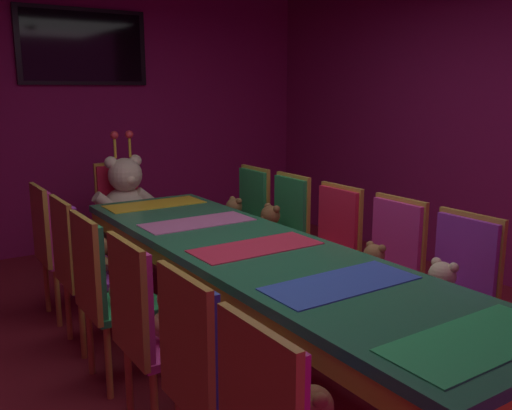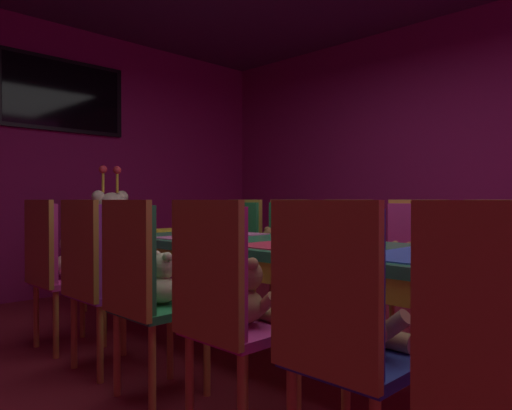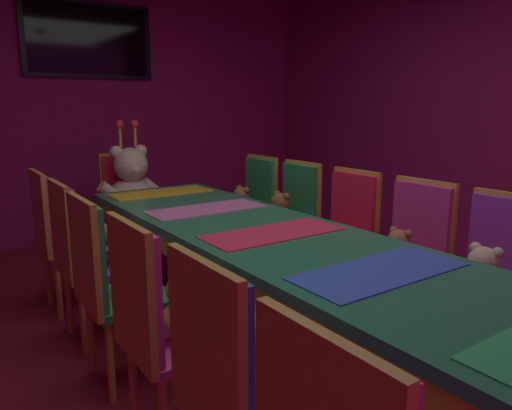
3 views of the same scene
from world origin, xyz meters
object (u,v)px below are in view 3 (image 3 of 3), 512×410
chair_left_5 (54,227)px  teddy_right_1 (481,280)px  teddy_left_2 (185,310)px  teddy_left_1 (267,364)px  teddy_right_4 (279,215)px  chair_right_2 (413,246)px  chair_left_3 (102,274)px  king_teddy_bear (132,184)px  wall_tv (89,40)px  chair_right_1 (498,271)px  banquet_table (273,248)px  chair_left_4 (77,247)px  chair_right_3 (347,228)px  teddy_right_5 (241,205)px  chair_left_2 (152,315)px  chair_right_4 (294,212)px  throne_chair (126,196)px  teddy_left_4 (102,247)px  chair_left_1 (228,378)px  teddy_left_3 (131,273)px  teddy_left_5 (76,225)px  teddy_right_2 (397,254)px  chair_right_5 (255,202)px

chair_left_5 → teddy_right_1: bearing=-56.1°
teddy_left_2 → chair_left_5: 1.69m
teddy_left_1 → teddy_right_4: size_ratio=1.04×
chair_right_2 → chair_left_3: bearing=-18.9°
king_teddy_bear → teddy_right_4: bearing=28.5°
king_teddy_bear → wall_tv: bearing=180.0°
teddy_left_2 → chair_right_1: 1.55m
wall_tv → chair_left_5: bearing=-115.4°
banquet_table → chair_left_5: size_ratio=3.49×
teddy_left_2 → teddy_right_1: teddy_right_1 is taller
chair_left_4 → chair_right_3: bearing=-19.1°
banquet_table → teddy_right_5: banquet_table is taller
chair_left_5 → chair_left_2: bearing=-89.9°
chair_left_2 → chair_right_4: 1.99m
chair_left_2 → throne_chair: same height
teddy_left_4 → chair_right_3: size_ratio=0.29×
teddy_left_1 → teddy_right_4: bearing=51.6°
chair_left_1 → throne_chair: 3.21m
teddy_right_1 → wall_tv: wall_tv is taller
chair_left_1 → teddy_right_5: 2.64m
teddy_left_1 → teddy_left_3: 1.13m
chair_left_5 → teddy_right_4: chair_left_5 is taller
teddy_left_5 → teddy_right_2: (1.34, -1.67, -0.02)m
chair_left_1 → chair_right_5: size_ratio=1.00×
chair_right_5 → teddy_right_4: bearing=76.1°
teddy_left_3 → chair_right_5: (1.49, 1.07, 0.02)m
chair_left_4 → chair_right_4: 1.64m
teddy_left_3 → teddy_left_5: teddy_left_5 is taller
teddy_right_1 → teddy_right_2: (0.02, 0.52, -0.01)m
chair_left_2 → chair_left_4: 1.11m
teddy_left_1 → teddy_left_2: size_ratio=1.12×
chair_left_2 → chair_right_1: bearing=-17.3°
teddy_right_1 → chair_right_2: bearing=-107.4°
chair_right_3 → chair_right_4: bearing=-91.3°
teddy_left_1 → chair_right_1: size_ratio=0.35×
teddy_right_4 → throne_chair: throne_chair is taller
teddy_right_4 → throne_chair: 1.58m
chair_right_1 → chair_right_4: (0.03, 1.63, 0.00)m
chair_left_4 → teddy_right_1: chair_left_4 is taller
teddy_left_1 → throne_chair: 3.17m
teddy_left_3 → throne_chair: bearing=70.9°
teddy_right_4 → chair_left_1: bearing=48.7°
teddy_left_2 → king_teddy_bear: bearing=74.4°
teddy_right_1 → chair_right_3: (0.16, 1.06, 0.01)m
chair_left_3 → teddy_right_5: (1.49, 1.07, -0.02)m
teddy_right_2 → chair_right_4: bearing=-97.8°
teddy_left_5 → teddy_right_4: teddy_left_5 is taller
teddy_left_4 → teddy_right_4: size_ratio=0.88×
teddy_right_5 → chair_right_3: bearing=97.8°
wall_tv → banquet_table: bearing=-90.0°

